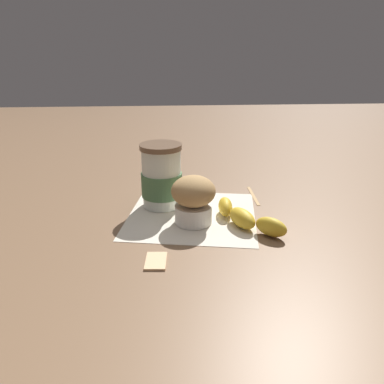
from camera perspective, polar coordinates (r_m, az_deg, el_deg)
The scene contains 7 objects.
ground_plane at distance 0.74m, azimuth 0.00°, elevation -3.52°, with size 3.00×3.00×0.00m, color brown.
paper_napkin at distance 0.74m, azimuth 0.00°, elevation -3.47°, with size 0.25×0.25×0.00m, color beige.
coffee_cup at distance 0.76m, azimuth -4.65°, elevation 2.16°, with size 0.08×0.08×0.13m.
muffin at distance 0.69m, azimuth -0.03°, elevation -0.94°, with size 0.08×0.08×0.09m.
banana at distance 0.69m, azimuth 8.06°, elevation -3.78°, with size 0.11×0.15×0.03m.
sugar_packet at distance 0.59m, azimuth -5.52°, elevation -10.29°, with size 0.05×0.03×0.01m, color #E0B27F.
wooden_stirrer at distance 0.84m, azimuth 9.32°, elevation -0.53°, with size 0.11×0.01×0.00m, color tan.
Camera 1 is at (-0.05, -0.67, 0.31)m, focal length 35.00 mm.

